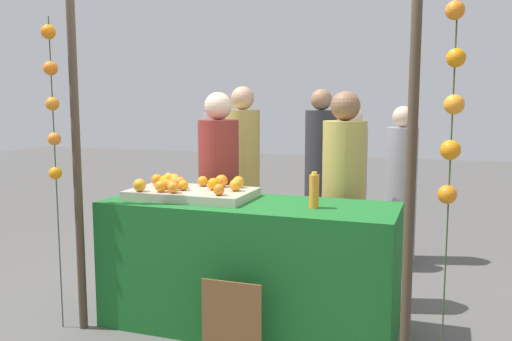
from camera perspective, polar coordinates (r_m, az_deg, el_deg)
ground_plane at (r=3.92m, az=-0.76°, el=-16.16°), size 24.00×24.00×0.00m
stall_counter at (r=3.77m, az=-0.77°, el=-9.99°), size 1.99×0.73×0.88m
orange_tray at (r=3.86m, az=-6.76°, el=-2.44°), size 0.86×0.51×0.06m
orange_0 at (r=3.76m, az=-10.04°, el=-1.65°), size 0.08×0.08×0.08m
orange_1 at (r=3.81m, az=-8.95°, el=-1.54°), size 0.08×0.08×0.08m
orange_2 at (r=3.93m, az=-3.67°, el=-1.10°), size 0.09×0.09×0.09m
orange_3 at (r=4.06m, az=-8.61°, el=-0.95°), size 0.08×0.08×0.08m
orange_4 at (r=3.90m, az=-8.05°, el=-1.28°), size 0.08×0.08×0.08m
orange_5 at (r=3.80m, az=-4.53°, el=-1.44°), size 0.09×0.09×0.09m
orange_6 at (r=3.89m, az=-9.48°, el=-1.42°), size 0.07×0.07×0.07m
orange_7 at (r=3.99m, az=-8.55°, el=-1.18°), size 0.07×0.07×0.07m
orange_8 at (r=3.75m, az=-2.19°, el=-1.56°), size 0.08×0.08×0.08m
orange_9 at (r=3.98m, az=-5.66°, el=-1.13°), size 0.08×0.08×0.08m
orange_10 at (r=4.14m, az=-9.20°, el=-0.81°), size 0.08×0.08×0.08m
orange_11 at (r=3.90m, az=-1.89°, el=-1.22°), size 0.08×0.08×0.08m
orange_12 at (r=3.82m, az=-7.71°, el=-1.55°), size 0.07×0.07×0.07m
orange_13 at (r=3.59m, az=-3.95°, el=-2.04°), size 0.08×0.08×0.08m
orange_14 at (r=4.00m, az=-9.65°, el=-1.11°), size 0.08×0.08×0.08m
orange_15 at (r=3.71m, az=-8.77°, el=-1.79°), size 0.08×0.08×0.08m
orange_16 at (r=3.82m, az=-12.22°, el=-1.53°), size 0.09×0.09×0.09m
orange_17 at (r=4.07m, az=-10.45°, el=-0.97°), size 0.08×0.08×0.08m
juice_bottle at (r=3.47m, az=6.17°, el=-2.16°), size 0.06×0.06×0.23m
chalkboard_sign at (r=3.34m, az=-2.56°, el=-15.85°), size 0.38×0.03×0.52m
vendor_left at (r=4.41m, az=-3.94°, el=-3.16°), size 0.33×0.33×1.64m
vendor_right at (r=4.16m, az=9.23°, el=-3.87°), size 0.33×0.33×1.64m
crowd_person_0 at (r=5.47m, az=15.06°, el=-1.94°), size 0.30×0.30×1.52m
crowd_person_1 at (r=5.43m, az=-1.41°, el=-0.81°), size 0.34×0.34×1.71m
crowd_person_2 at (r=5.81m, az=-3.91°, el=-0.47°), size 0.34×0.34×1.67m
crowd_person_3 at (r=5.91m, az=6.82°, el=-0.25°), size 0.34×0.34×1.70m
crowd_person_4 at (r=5.14m, az=9.92°, el=-2.40°), size 0.30×0.30×1.52m
canopy_post_left at (r=3.80m, az=-18.40°, el=0.21°), size 0.06×0.06×2.23m
canopy_post_right at (r=3.01m, az=16.03°, el=-1.47°), size 0.06×0.06×2.23m
garland_strand_left at (r=3.84m, az=-20.78°, el=6.93°), size 0.10×0.10×2.11m
garland_strand_right at (r=2.93m, az=20.06°, el=5.93°), size 0.11×0.11×2.11m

